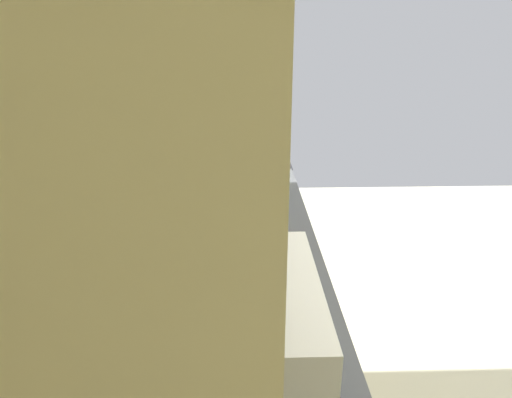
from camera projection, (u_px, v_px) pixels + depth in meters
The scene contains 7 objects.
ground_plane at pixel (498, 397), 2.35m from camera, with size 6.46×6.46×0.00m, color beige.
wall_back at pixel (152, 137), 1.79m from camera, with size 4.16×0.12×2.80m, color beige.
upper_cabinets at pixel (191, 32), 1.22m from camera, with size 2.20×0.32×0.60m.
oven_range at pixel (245, 210), 3.49m from camera, with size 0.71×0.65×1.10m.
microwave at pixel (240, 339), 1.13m from camera, with size 0.53×0.40×0.34m.
bowl at pixel (252, 199), 2.41m from camera, with size 0.13×0.13×0.05m.
kettle at pixel (254, 224), 2.01m from camera, with size 0.20×0.15×0.16m.
Camera 1 is at (-1.77, 1.32, 1.82)m, focal length 31.55 mm.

